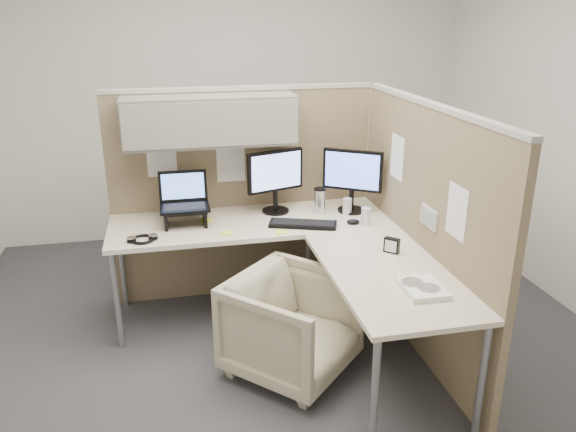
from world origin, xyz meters
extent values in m
plane|color=#323237|center=(0.00, 0.00, 0.00)|extent=(4.50, 4.50, 0.00)
cube|color=#827155|center=(-0.10, 0.90, 0.80)|extent=(2.00, 0.05, 1.60)
cube|color=#A8A399|center=(-0.10, 0.90, 1.61)|extent=(2.00, 0.06, 0.03)
cube|color=slate|center=(-0.35, 0.75, 1.42)|extent=(1.20, 0.34, 0.34)
cube|color=gray|center=(-0.35, 0.57, 1.42)|extent=(1.18, 0.01, 0.30)
plane|color=white|center=(-0.70, 0.87, 1.15)|extent=(0.26, 0.00, 0.26)
plane|color=white|center=(-0.20, 0.87, 1.08)|extent=(0.26, 0.00, 0.26)
cube|color=#827155|center=(0.90, -0.10, 0.80)|extent=(0.05, 2.00, 1.60)
cube|color=#A8A399|center=(0.90, -0.10, 1.61)|extent=(0.06, 2.00, 0.03)
cube|color=#A8A399|center=(0.90, 0.90, 0.80)|extent=(0.06, 0.06, 1.60)
cube|color=silver|center=(0.87, -0.25, 0.96)|extent=(0.02, 0.20, 0.12)
cube|color=gray|center=(0.86, -0.25, 0.96)|extent=(0.00, 0.16, 0.09)
plane|color=white|center=(0.87, 0.30, 1.20)|extent=(0.00, 0.26, 0.26)
plane|color=white|center=(0.87, -0.55, 1.10)|extent=(0.00, 0.26, 0.26)
cube|color=beige|center=(-0.10, 0.54, 0.71)|extent=(2.00, 0.68, 0.03)
cube|color=beige|center=(0.54, -0.45, 0.71)|extent=(0.68, 1.30, 0.03)
cube|color=white|center=(-0.10, 0.20, 0.71)|extent=(2.00, 0.02, 0.03)
cylinder|color=gray|center=(-1.05, 0.25, 0.35)|extent=(0.04, 0.04, 0.70)
cylinder|color=gray|center=(-1.05, 0.83, 0.35)|extent=(0.04, 0.04, 0.70)
cylinder|color=gray|center=(0.25, -1.05, 0.35)|extent=(0.04, 0.04, 0.70)
cylinder|color=gray|center=(0.83, -1.05, 0.35)|extent=(0.04, 0.04, 0.70)
cylinder|color=gray|center=(0.25, 0.25, 0.35)|extent=(0.04, 0.04, 0.70)
imported|color=#C1BB99|center=(0.02, -0.25, 0.35)|extent=(0.93, 0.93, 0.70)
cylinder|color=black|center=(0.10, 0.68, 0.74)|extent=(0.20, 0.20, 0.02)
cylinder|color=black|center=(0.10, 0.68, 0.82)|extent=(0.04, 0.04, 0.15)
cube|color=black|center=(0.10, 0.68, 1.05)|extent=(0.43, 0.17, 0.30)
cube|color=#8FA7F7|center=(0.11, 0.66, 1.05)|extent=(0.38, 0.13, 0.26)
cylinder|color=black|center=(0.65, 0.58, 0.74)|extent=(0.20, 0.20, 0.02)
cylinder|color=black|center=(0.65, 0.58, 0.82)|extent=(0.04, 0.04, 0.15)
cube|color=black|center=(0.65, 0.58, 1.05)|extent=(0.39, 0.27, 0.30)
cube|color=#5B78F7|center=(0.64, 0.56, 1.05)|extent=(0.34, 0.22, 0.26)
cube|color=black|center=(-0.57, 0.55, 0.84)|extent=(0.30, 0.24, 0.01)
cube|color=black|center=(-0.70, 0.55, 0.79)|extent=(0.02, 0.22, 0.12)
cube|color=black|center=(-0.43, 0.55, 0.79)|extent=(0.02, 0.22, 0.12)
cube|color=black|center=(-0.57, 0.55, 0.86)|extent=(0.34, 0.24, 0.02)
cube|color=black|center=(-0.57, 0.69, 0.97)|extent=(0.34, 0.06, 0.22)
cube|color=#598CF2|center=(-0.57, 0.69, 0.97)|extent=(0.30, 0.04, 0.18)
cube|color=black|center=(0.23, 0.36, 0.74)|extent=(0.49, 0.30, 0.02)
ellipsoid|color=black|center=(0.58, 0.32, 0.75)|extent=(0.10, 0.07, 0.03)
cylinder|color=silver|center=(0.41, 0.59, 0.82)|extent=(0.08, 0.08, 0.18)
cylinder|color=black|center=(0.41, 0.59, 0.91)|extent=(0.09, 0.09, 0.01)
cylinder|color=silver|center=(0.67, 0.29, 0.79)|extent=(0.07, 0.07, 0.12)
cylinder|color=silver|center=(0.60, 0.52, 0.79)|extent=(0.07, 0.07, 0.12)
cube|color=#EEF340|center=(-0.31, 0.32, 0.73)|extent=(0.09, 0.09, 0.01)
cube|color=#EEF340|center=(-0.42, 0.59, 0.73)|extent=(0.08, 0.08, 0.01)
cube|color=#EEF340|center=(0.06, 0.26, 0.73)|extent=(0.08, 0.08, 0.01)
torus|color=black|center=(-0.86, 0.31, 0.74)|extent=(0.17, 0.17, 0.02)
cylinder|color=black|center=(-0.92, 0.31, 0.75)|extent=(0.06, 0.06, 0.03)
cylinder|color=black|center=(-0.79, 0.32, 0.75)|extent=(0.06, 0.06, 0.03)
cube|color=white|center=(0.62, -0.72, 0.74)|extent=(0.22, 0.27, 0.03)
cylinder|color=silver|center=(0.64, -0.75, 0.76)|extent=(0.12, 0.12, 0.00)
cylinder|color=silver|center=(0.58, -0.67, 0.76)|extent=(0.12, 0.12, 0.00)
cube|color=black|center=(0.66, -0.21, 0.78)|extent=(0.09, 0.09, 0.09)
cube|color=white|center=(0.64, -0.22, 0.78)|extent=(0.06, 0.05, 0.07)
camera|label=1|loc=(-0.65, -3.18, 2.13)|focal=35.00mm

